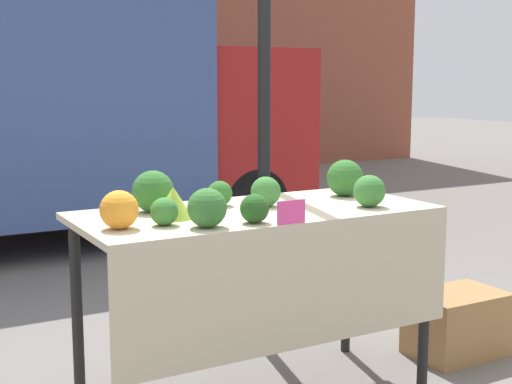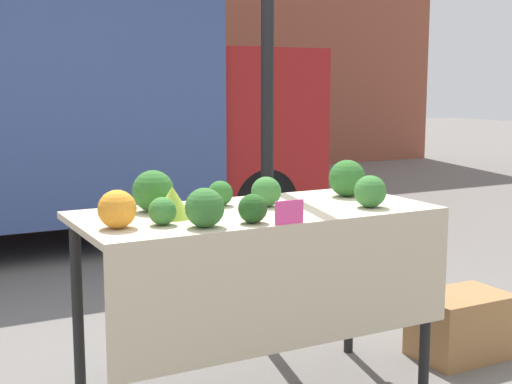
% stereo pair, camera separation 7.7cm
% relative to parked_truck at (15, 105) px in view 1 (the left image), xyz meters
% --- Properties ---
extents(tent_pole, '(0.07, 0.07, 2.73)m').
position_rel_parked_truck_xyz_m(tent_pole, '(0.66, -3.33, 0.09)').
color(tent_pole, black).
rests_on(tent_pole, ground_plane).
extents(parked_truck, '(5.05, 2.01, 2.38)m').
position_rel_parked_truck_xyz_m(parked_truck, '(0.00, 0.00, 0.00)').
color(parked_truck, '#384C84').
rests_on(parked_truck, ground_plane).
extents(market_table, '(1.61, 0.74, 0.91)m').
position_rel_parked_truck_xyz_m(market_table, '(0.28, -3.99, -0.50)').
color(market_table, beige).
rests_on(market_table, ground_plane).
extents(orange_cauliflower, '(0.15, 0.15, 0.15)m').
position_rel_parked_truck_xyz_m(orange_cauliflower, '(-0.39, -4.04, -0.29)').
color(orange_cauliflower, orange).
rests_on(orange_cauliflower, market_table).
extents(romanesco_head, '(0.17, 0.17, 0.13)m').
position_rel_parked_truck_xyz_m(romanesco_head, '(-0.13, -3.94, -0.29)').
color(romanesco_head, '#93B238').
rests_on(romanesco_head, market_table).
extents(broccoli_head_0, '(0.12, 0.12, 0.12)m').
position_rel_parked_truck_xyz_m(broccoli_head_0, '(0.12, -4.19, -0.30)').
color(broccoli_head_0, '#23511E').
rests_on(broccoli_head_0, market_table).
extents(broccoli_head_1, '(0.18, 0.18, 0.18)m').
position_rel_parked_truck_xyz_m(broccoli_head_1, '(-0.14, -3.76, -0.27)').
color(broccoli_head_1, '#2D6628').
rests_on(broccoli_head_1, market_table).
extents(broccoli_head_2, '(0.18, 0.18, 0.18)m').
position_rel_parked_truck_xyz_m(broccoli_head_2, '(0.86, -3.81, -0.27)').
color(broccoli_head_2, '#2D6628').
rests_on(broccoli_head_2, market_table).
extents(broccoli_head_3, '(0.12, 0.12, 0.12)m').
position_rel_parked_truck_xyz_m(broccoli_head_3, '(0.18, -3.76, -0.30)').
color(broccoli_head_3, '#2D6628').
rests_on(broccoli_head_3, market_table).
extents(broccoli_head_4, '(0.16, 0.16, 0.16)m').
position_rel_parked_truck_xyz_m(broccoli_head_4, '(-0.08, -4.18, -0.28)').
color(broccoli_head_4, '#336B2D').
rests_on(broccoli_head_4, market_table).
extents(broccoli_head_5, '(0.11, 0.11, 0.11)m').
position_rel_parked_truck_xyz_m(broccoli_head_5, '(-0.21, -4.06, -0.31)').
color(broccoli_head_5, '#387533').
rests_on(broccoli_head_5, market_table).
extents(broccoli_head_6, '(0.15, 0.15, 0.15)m').
position_rel_parked_truck_xyz_m(broccoli_head_6, '(0.77, -4.12, -0.29)').
color(broccoli_head_6, '#387533').
rests_on(broccoli_head_6, market_table).
extents(broccoli_head_7, '(0.14, 0.14, 0.14)m').
position_rel_parked_truck_xyz_m(broccoli_head_7, '(0.36, -3.88, -0.29)').
color(broccoli_head_7, '#387533').
rests_on(broccoli_head_7, market_table).
extents(price_sign, '(0.13, 0.01, 0.10)m').
position_rel_parked_truck_xyz_m(price_sign, '(0.24, -4.28, -0.31)').
color(price_sign, '#EF4793').
rests_on(price_sign, market_table).
extents(produce_crate, '(0.50, 0.36, 0.35)m').
position_rel_parked_truck_xyz_m(produce_crate, '(1.53, -3.96, -1.10)').
color(produce_crate, '#9E7042').
rests_on(produce_crate, ground_plane).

